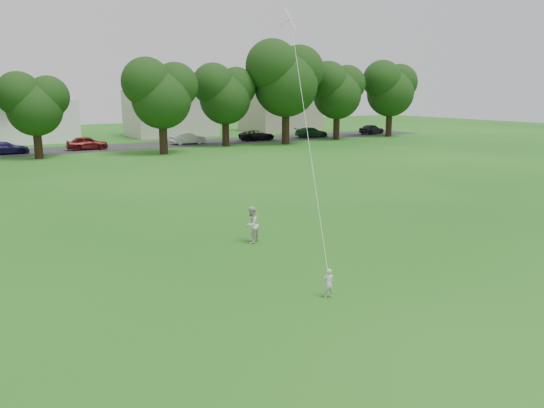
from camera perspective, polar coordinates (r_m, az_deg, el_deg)
ground at (r=14.46m, az=4.36°, el=-10.37°), size 160.00×160.00×0.00m
street at (r=53.65m, az=-23.04°, el=5.28°), size 90.00×7.00×0.01m
toddler at (r=14.59m, az=6.09°, el=-8.46°), size 0.35×0.29×0.82m
older_boy at (r=19.50m, az=-2.22°, el=-2.24°), size 0.85×0.82×1.38m
kite at (r=16.43m, az=3.83°, el=7.66°), size 1.53×3.07×9.23m
tree_row at (r=47.97m, az=-18.16°, el=12.28°), size 79.62×8.53×10.85m
parked_cars at (r=53.60m, az=-17.59°, el=6.31°), size 71.72×2.41×1.29m
house_row at (r=63.69m, az=-22.30°, el=10.76°), size 76.93×14.27×10.17m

